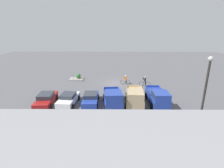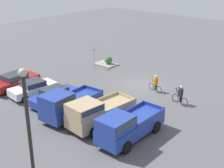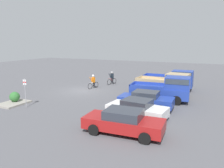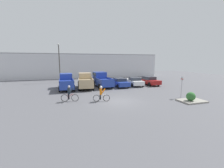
% 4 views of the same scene
% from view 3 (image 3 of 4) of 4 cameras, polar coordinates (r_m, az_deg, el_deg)
% --- Properties ---
extents(ground_plane, '(80.00, 80.00, 0.00)m').
position_cam_3_polar(ground_plane, '(24.98, -7.94, -1.72)').
color(ground_plane, '#56565B').
extents(pickup_truck_0, '(2.22, 5.60, 2.23)m').
position_cam_3_polar(pickup_truck_0, '(26.18, 15.38, 1.15)').
color(pickup_truck_0, '#233D9E').
rests_on(pickup_truck_0, ground_plane).
extents(pickup_truck_1, '(2.59, 5.53, 2.27)m').
position_cam_3_polar(pickup_truck_1, '(23.42, 14.03, 0.17)').
color(pickup_truck_1, tan).
rests_on(pickup_truck_1, ground_plane).
extents(pickup_truck_2, '(2.63, 5.48, 2.34)m').
position_cam_3_polar(pickup_truck_2, '(20.71, 13.83, -1.16)').
color(pickup_truck_2, '#233D9E').
rests_on(pickup_truck_2, ground_plane).
extents(sedan_0, '(2.10, 4.53, 1.42)m').
position_cam_3_polar(sedan_0, '(18.37, 8.83, -4.03)').
color(sedan_0, '#233D9E').
rests_on(sedan_0, ground_plane).
extents(sedan_1, '(2.32, 4.39, 1.42)m').
position_cam_3_polar(sedan_1, '(15.74, 6.52, -6.48)').
color(sedan_1, white).
rests_on(sedan_1, ground_plane).
extents(sedan_2, '(2.24, 4.88, 1.48)m').
position_cam_3_polar(sedan_2, '(13.21, 3.01, -9.77)').
color(sedan_2, maroon).
rests_on(sedan_2, ground_plane).
extents(cyclist_0, '(1.73, 0.55, 1.66)m').
position_cam_3_polar(cyclist_0, '(25.97, -4.93, 0.72)').
color(cyclist_0, black).
rests_on(cyclist_0, ground_plane).
extents(cyclist_1, '(1.79, 0.56, 1.71)m').
position_cam_3_polar(cyclist_1, '(28.29, -0.03, 1.57)').
color(cyclist_1, black).
rests_on(cyclist_1, ground_plane).
extents(fire_lane_sign, '(0.08, 0.30, 2.48)m').
position_cam_3_polar(fire_lane_sign, '(19.50, -21.74, -1.48)').
color(fire_lane_sign, '#9E9EA3').
rests_on(fire_lane_sign, ground_plane).
extents(curb_island, '(2.56, 1.89, 0.15)m').
position_cam_3_polar(curb_island, '(21.25, -24.35, -4.63)').
color(curb_island, gray).
rests_on(curb_island, ground_plane).
extents(shrub, '(0.89, 0.89, 0.89)m').
position_cam_3_polar(shrub, '(21.41, -24.09, -3.06)').
color(shrub, '#337033').
rests_on(shrub, curb_island).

